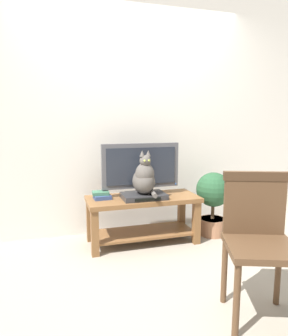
{
  "coord_description": "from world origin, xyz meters",
  "views": [
    {
      "loc": [
        -0.87,
        -2.28,
        1.27
      ],
      "look_at": [
        -0.0,
        0.6,
        0.79
      ],
      "focal_mm": 32.69,
      "sensor_mm": 36.0,
      "label": 1
    }
  ],
  "objects_px": {
    "tv": "(140,168)",
    "book_stack": "(102,195)",
    "tv_stand": "(143,212)",
    "wooden_chair": "(258,233)",
    "media_box": "(144,196)",
    "potted_plant": "(213,198)",
    "cat": "(144,178)"
  },
  "relations": [
    {
      "from": "tv_stand",
      "to": "book_stack",
      "type": "height_order",
      "value": "book_stack"
    },
    {
      "from": "book_stack",
      "to": "potted_plant",
      "type": "distance_m",
      "value": 1.23
    },
    {
      "from": "tv",
      "to": "media_box",
      "type": "relative_size",
      "value": 1.88
    },
    {
      "from": "tv",
      "to": "book_stack",
      "type": "distance_m",
      "value": 0.49
    },
    {
      "from": "media_box",
      "to": "cat",
      "type": "xyz_separation_m",
      "value": [
        0.0,
        -0.02,
        0.19
      ]
    },
    {
      "from": "media_box",
      "to": "potted_plant",
      "type": "xyz_separation_m",
      "value": [
        0.81,
        0.05,
        -0.1
      ]
    },
    {
      "from": "tv",
      "to": "potted_plant",
      "type": "distance_m",
      "value": 0.89
    },
    {
      "from": "tv_stand",
      "to": "media_box",
      "type": "relative_size",
      "value": 2.63
    },
    {
      "from": "cat",
      "to": "book_stack",
      "type": "height_order",
      "value": "cat"
    },
    {
      "from": "tv_stand",
      "to": "book_stack",
      "type": "relative_size",
      "value": 6.15
    },
    {
      "from": "media_box",
      "to": "book_stack",
      "type": "relative_size",
      "value": 2.34
    },
    {
      "from": "media_box",
      "to": "wooden_chair",
      "type": "bearing_deg",
      "value": -73.33
    },
    {
      "from": "book_stack",
      "to": "tv_stand",
      "type": "bearing_deg",
      "value": -6.44
    },
    {
      "from": "cat",
      "to": "tv_stand",
      "type": "bearing_deg",
      "value": 85.64
    },
    {
      "from": "tv",
      "to": "cat",
      "type": "distance_m",
      "value": 0.18
    },
    {
      "from": "cat",
      "to": "potted_plant",
      "type": "bearing_deg",
      "value": 4.62
    },
    {
      "from": "wooden_chair",
      "to": "potted_plant",
      "type": "xyz_separation_m",
      "value": [
        0.43,
        1.33,
        -0.14
      ]
    },
    {
      "from": "tv",
      "to": "book_stack",
      "type": "height_order",
      "value": "tv"
    },
    {
      "from": "tv_stand",
      "to": "cat",
      "type": "distance_m",
      "value": 0.38
    },
    {
      "from": "tv_stand",
      "to": "wooden_chair",
      "type": "relative_size",
      "value": 1.23
    },
    {
      "from": "book_stack",
      "to": "potted_plant",
      "type": "xyz_separation_m",
      "value": [
        1.22,
        -0.06,
        -0.11
      ]
    },
    {
      "from": "book_stack",
      "to": "potted_plant",
      "type": "bearing_deg",
      "value": -2.85
    },
    {
      "from": "tv",
      "to": "wooden_chair",
      "type": "distance_m",
      "value": 1.49
    },
    {
      "from": "tv_stand",
      "to": "potted_plant",
      "type": "bearing_deg",
      "value": -0.99
    },
    {
      "from": "wooden_chair",
      "to": "potted_plant",
      "type": "bearing_deg",
      "value": 72.12
    },
    {
      "from": "media_box",
      "to": "wooden_chair",
      "type": "relative_size",
      "value": 0.47
    },
    {
      "from": "tv_stand",
      "to": "potted_plant",
      "type": "xyz_separation_m",
      "value": [
        0.81,
        -0.01,
        0.08
      ]
    },
    {
      "from": "media_box",
      "to": "wooden_chair",
      "type": "xyz_separation_m",
      "value": [
        0.38,
        -1.28,
        0.04
      ]
    },
    {
      "from": "tv",
      "to": "book_stack",
      "type": "bearing_deg",
      "value": -175.32
    },
    {
      "from": "wooden_chair",
      "to": "potted_plant",
      "type": "relative_size",
      "value": 1.32
    },
    {
      "from": "potted_plant",
      "to": "media_box",
      "type": "bearing_deg",
      "value": -176.49
    },
    {
      "from": "tv",
      "to": "wooden_chair",
      "type": "relative_size",
      "value": 0.88
    }
  ]
}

